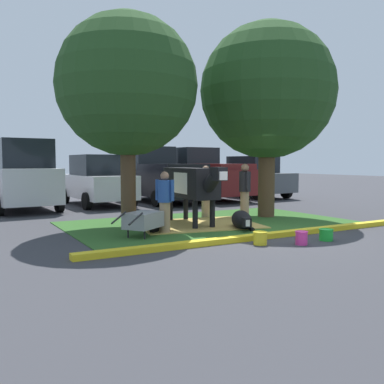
% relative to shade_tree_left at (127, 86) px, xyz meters
% --- Properties ---
extents(ground_plane, '(80.00, 80.00, 0.00)m').
position_rel_shade_tree_left_xyz_m(ground_plane, '(2.44, -2.51, -3.70)').
color(ground_plane, '#38383D').
extents(grass_island, '(7.84, 4.81, 0.02)m').
position_rel_shade_tree_left_xyz_m(grass_island, '(2.27, -0.50, -3.69)').
color(grass_island, '#2D5B23').
rests_on(grass_island, ground).
extents(curb_yellow, '(9.04, 0.24, 0.12)m').
position_rel_shade_tree_left_xyz_m(curb_yellow, '(2.27, -3.06, -3.64)').
color(curb_yellow, yellow).
rests_on(curb_yellow, ground).
extents(hay_bedding, '(3.59, 2.95, 0.04)m').
position_rel_shade_tree_left_xyz_m(hay_bedding, '(1.75, -0.63, -3.68)').
color(hay_bedding, tan).
rests_on(hay_bedding, ground).
extents(shade_tree_left, '(3.67, 3.67, 5.55)m').
position_rel_shade_tree_left_xyz_m(shade_tree_left, '(0.00, 0.00, 0.00)').
color(shade_tree_left, '#4C3823').
rests_on(shade_tree_left, ground).
extents(shade_tree_right, '(4.17, 4.17, 6.01)m').
position_rel_shade_tree_left_xyz_m(shade_tree_right, '(4.54, -0.16, 0.20)').
color(shade_tree_right, '#4C3823').
rests_on(shade_tree_right, ground).
extents(cow_holstein, '(0.91, 3.14, 1.61)m').
position_rel_shade_tree_left_xyz_m(cow_holstein, '(1.62, -0.53, -2.55)').
color(cow_holstein, black).
rests_on(cow_holstein, ground).
extents(calf_lying, '(0.90, 1.31, 0.48)m').
position_rel_shade_tree_left_xyz_m(calf_lying, '(2.43, -1.74, -3.46)').
color(calf_lying, black).
rests_on(calf_lying, ground).
extents(person_handler, '(0.34, 0.47, 1.62)m').
position_rel_shade_tree_left_xyz_m(person_handler, '(2.82, 0.68, -2.83)').
color(person_handler, '#9E7F5B').
rests_on(person_handler, ground).
extents(person_visitor_near, '(0.34, 0.51, 1.68)m').
position_rel_shade_tree_left_xyz_m(person_visitor_near, '(3.48, -0.45, -2.79)').
color(person_visitor_near, '#9E7F5B').
rests_on(person_visitor_near, ground).
extents(person_visitor_far, '(0.34, 0.47, 1.50)m').
position_rel_shade_tree_left_xyz_m(person_visitor_far, '(0.40, -1.36, -2.90)').
color(person_visitor_far, '#9E7F5B').
rests_on(person_visitor_far, ground).
extents(wheelbarrow, '(1.47, 1.23, 0.63)m').
position_rel_shade_tree_left_xyz_m(wheelbarrow, '(-0.21, -1.52, -3.32)').
color(wheelbarrow, gray).
rests_on(wheelbarrow, ground).
extents(bucket_yellow, '(0.31, 0.31, 0.28)m').
position_rel_shade_tree_left_xyz_m(bucket_yellow, '(1.55, -3.56, -3.56)').
color(bucket_yellow, yellow).
rests_on(bucket_yellow, ground).
extents(bucket_pink, '(0.27, 0.27, 0.29)m').
position_rel_shade_tree_left_xyz_m(bucket_pink, '(2.30, -3.99, -3.55)').
color(bucket_pink, '#EA3893').
rests_on(bucket_pink, ground).
extents(bucket_green, '(0.32, 0.32, 0.26)m').
position_rel_shade_tree_left_xyz_m(bucket_green, '(3.11, -3.92, -3.57)').
color(bucket_green, green).
rests_on(bucket_green, ground).
extents(suv_black, '(2.29, 4.69, 2.52)m').
position_rel_shade_tree_left_xyz_m(suv_black, '(-1.88, 5.83, -2.43)').
color(suv_black, silver).
rests_on(suv_black, ground).
extents(hatchback_white, '(2.19, 4.48, 2.02)m').
position_rel_shade_tree_left_xyz_m(hatchback_white, '(0.99, 6.06, -2.72)').
color(hatchback_white, silver).
rests_on(hatchback_white, ground).
extents(pickup_truck_black, '(2.42, 5.49, 2.42)m').
position_rel_shade_tree_left_xyz_m(pickup_truck_black, '(3.71, 6.15, -2.59)').
color(pickup_truck_black, black).
rests_on(pickup_truck_black, ground).
extents(pickup_truck_maroon, '(2.42, 5.49, 2.42)m').
position_rel_shade_tree_left_xyz_m(pickup_truck_maroon, '(6.12, 6.29, -2.59)').
color(pickup_truck_maroon, maroon).
rests_on(pickup_truck_maroon, ground).
extents(sedan_blue, '(2.19, 4.48, 2.02)m').
position_rel_shade_tree_left_xyz_m(sedan_blue, '(8.83, 6.05, -2.72)').
color(sedan_blue, '#4C5156').
rests_on(sedan_blue, ground).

